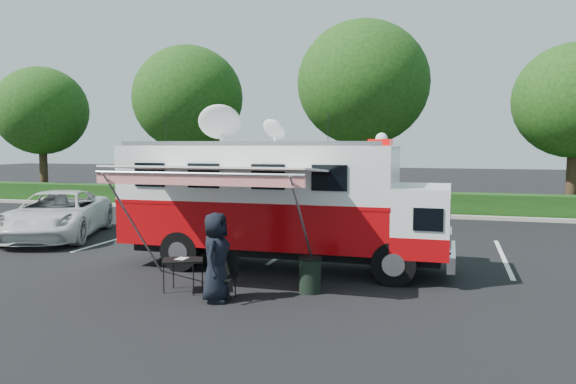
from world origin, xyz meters
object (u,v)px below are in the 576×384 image
(command_truck, at_px, (280,202))
(white_suv, at_px, (58,238))
(folding_table, at_px, (183,261))
(trash_bin, at_px, (310,275))

(command_truck, height_order, white_suv, command_truck)
(white_suv, distance_m, folding_table, 8.84)
(command_truck, bearing_deg, folding_table, -114.97)
(folding_table, relative_size, trash_bin, 1.32)
(trash_bin, bearing_deg, command_truck, 122.47)
(command_truck, xyz_separation_m, folding_table, (-1.30, -2.78, -1.03))
(command_truck, relative_size, white_suv, 1.47)
(folding_table, xyz_separation_m, trash_bin, (2.60, 0.72, -0.28))
(command_truck, xyz_separation_m, trash_bin, (1.31, -2.06, -1.32))
(command_truck, bearing_deg, white_suv, 164.98)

